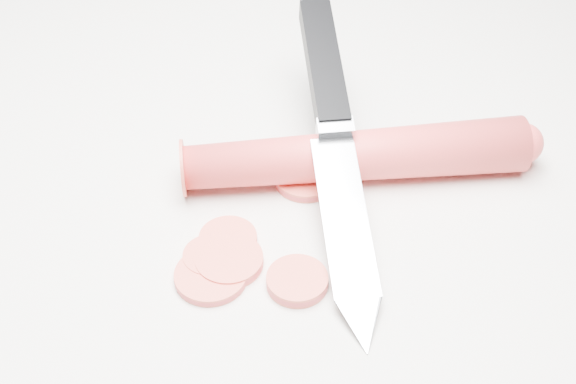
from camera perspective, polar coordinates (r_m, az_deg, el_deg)
The scene contains 9 objects.
ground at distance 0.51m, azimuth -0.37°, elevation 0.27°, with size 2.40×2.40×0.00m, color silver.
carrot at distance 0.50m, azimuth 4.84°, elevation 2.60°, with size 0.03×0.03×0.22m, color red.
carrot_slice_0 at distance 0.46m, azimuth -4.21°, elevation -4.87°, with size 0.04×0.04×0.01m, color #DC4838.
carrot_slice_1 at distance 0.51m, azimuth 1.26°, elevation 0.94°, with size 0.04×0.04×0.01m, color #DC4838.
carrot_slice_2 at distance 0.47m, azimuth -4.28°, elevation -3.37°, with size 0.03×0.03×0.01m, color #DC4838.
carrot_slice_3 at distance 0.45m, azimuth -5.51°, elevation -5.96°, with size 0.04×0.04×0.01m, color #DC4838.
carrot_slice_4 at distance 0.46m, azimuth -5.55°, elevation -4.63°, with size 0.03×0.03×0.01m, color #DC4838.
carrot_slice_5 at distance 0.45m, azimuth 0.66°, elevation -6.34°, with size 0.03×0.03×0.01m, color #DC4838.
kitchen_knife at distance 0.48m, azimuth 3.62°, elevation 3.28°, with size 0.17×0.22×0.07m, color #B7BABF, non-canonical shape.
Camera 1 is at (0.19, -0.32, 0.35)m, focal length 50.00 mm.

